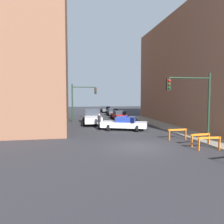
{
  "coord_description": "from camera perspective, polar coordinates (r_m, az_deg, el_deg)",
  "views": [
    {
      "loc": [
        -4.68,
        -14.5,
        3.55
      ],
      "look_at": [
        -0.74,
        6.09,
        2.02
      ],
      "focal_mm": 35.0,
      "sensor_mm": 36.0,
      "label": 1
    }
  ],
  "objects": [
    {
      "name": "traffic_light_far",
      "position": [
        30.43,
        -8.27,
        3.83
      ],
      "size": [
        3.44,
        0.35,
        5.2
      ],
      "color": "black",
      "rests_on": "ground_plane"
    },
    {
      "name": "traffic_light_near",
      "position": [
        17.88,
        20.96,
        3.82
      ],
      "size": [
        3.64,
        0.35,
        5.2
      ],
      "color": "black",
      "rests_on": "sidewalk_right"
    },
    {
      "name": "building_corner_left",
      "position": [
        30.7,
        -25.84,
        20.34
      ],
      "size": [
        14.0,
        20.0,
        24.63
      ],
      "color": "brown",
      "rests_on": "ground_plane"
    },
    {
      "name": "parked_car_near",
      "position": [
        33.4,
        1.88,
        -0.78
      ],
      "size": [
        2.39,
        4.37,
        1.31
      ],
      "rotation": [
        0.0,
        0.0,
        0.04
      ],
      "color": "maroon",
      "rests_on": "ground_plane"
    },
    {
      "name": "barrier_mid",
      "position": [
        15.74,
        24.04,
        -6.94
      ],
      "size": [
        1.6,
        0.26,
        0.9
      ],
      "rotation": [
        0.0,
        0.0,
        -0.06
      ],
      "color": "orange",
      "rests_on": "ground_plane"
    },
    {
      "name": "barrier_corner",
      "position": [
        18.56,
        16.72,
        -5.11
      ],
      "size": [
        1.6,
        0.19,
        0.9
      ],
      "rotation": [
        0.0,
        0.0,
        0.02
      ],
      "color": "orange",
      "rests_on": "ground_plane"
    },
    {
      "name": "parked_car_mid",
      "position": [
        40.24,
        0.28,
        0.06
      ],
      "size": [
        2.47,
        4.41,
        1.31
      ],
      "rotation": [
        0.0,
        0.0,
        -0.07
      ],
      "color": "#474C51",
      "rests_on": "ground_plane"
    },
    {
      "name": "police_car",
      "position": [
        22.78,
        3.27,
        -2.97
      ],
      "size": [
        5.05,
        3.49,
        1.52
      ],
      "rotation": [
        0.0,
        0.0,
        1.18
      ],
      "color": "white",
      "rests_on": "ground_plane"
    },
    {
      "name": "white_truck",
      "position": [
        27.56,
        -5.06,
        -1.36
      ],
      "size": [
        2.85,
        5.51,
        1.9
      ],
      "rotation": [
        0.0,
        0.0,
        -0.06
      ],
      "color": "silver",
      "rests_on": "ground_plane"
    },
    {
      "name": "ground_plane",
      "position": [
        15.64,
        6.95,
        -8.98
      ],
      "size": [
        120.0,
        120.0,
        0.0
      ],
      "primitive_type": "plane",
      "color": "#2D2D33"
    },
    {
      "name": "barrier_back",
      "position": [
        16.8,
        22.07,
        -6.2
      ],
      "size": [
        1.6,
        0.33,
        0.9
      ],
      "rotation": [
        0.0,
        0.0,
        0.11
      ],
      "color": "orange",
      "rests_on": "ground_plane"
    },
    {
      "name": "parked_car_far",
      "position": [
        48.11,
        -1.59,
        0.73
      ],
      "size": [
        2.5,
        4.43,
        1.31
      ],
      "rotation": [
        0.0,
        0.0,
        -0.08
      ],
      "color": "#474C51",
      "rests_on": "ground_plane"
    },
    {
      "name": "sidewalk_right",
      "position": [
        18.46,
        25.75,
        -7.15
      ],
      "size": [
        2.4,
        44.0,
        0.12
      ],
      "color": "gray",
      "rests_on": "ground_plane"
    },
    {
      "name": "pedestrian_crossing",
      "position": [
        23.56,
        -3.36,
        -2.4
      ],
      "size": [
        0.51,
        0.51,
        1.66
      ],
      "rotation": [
        0.0,
        0.0,
        2.26
      ],
      "color": "black",
      "rests_on": "ground_plane"
    }
  ]
}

